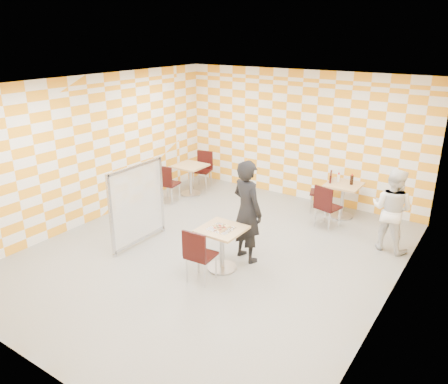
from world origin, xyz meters
name	(u,v)px	position (x,y,z in m)	size (l,w,h in m)	color
room_shell	(230,167)	(0.00, 0.54, 1.50)	(7.00, 7.00, 7.00)	gray
main_table	(222,241)	(0.43, -0.35, 0.51)	(0.70, 0.70, 0.75)	tan
second_table	(343,195)	(1.33, 2.93, 0.51)	(0.70, 0.70, 0.75)	tan
empty_table	(190,175)	(-2.23, 2.20, 0.51)	(0.70, 0.70, 0.75)	tan
chair_main_front	(198,252)	(0.37, -0.93, 0.54)	(0.45, 0.46, 0.92)	black
chair_second_front	(326,204)	(1.26, 2.12, 0.54)	(0.51, 0.52, 0.92)	black
chair_second_side	(325,189)	(0.91, 2.95, 0.54)	(0.54, 0.54, 0.92)	black
chair_empty_near	(167,181)	(-2.32, 1.43, 0.54)	(0.48, 0.49, 0.92)	black
chair_empty_far	(204,166)	(-2.31, 2.84, 0.54)	(0.51, 0.52, 0.92)	black
partition	(138,204)	(-1.40, -0.43, 0.79)	(0.08, 1.38, 1.55)	white
man_dark	(247,211)	(0.58, 0.19, 0.90)	(0.66, 0.43, 1.81)	black
man_white	(392,210)	(2.55, 1.96, 0.78)	(0.75, 0.59, 1.55)	white
pizza_on_foil	(221,228)	(0.43, -0.36, 0.77)	(0.40, 0.40, 0.04)	silver
sport_bottle	(338,178)	(1.17, 3.01, 0.84)	(0.06, 0.06, 0.20)	white
soda_bottle	(352,180)	(1.47, 2.98, 0.85)	(0.07, 0.07, 0.23)	black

